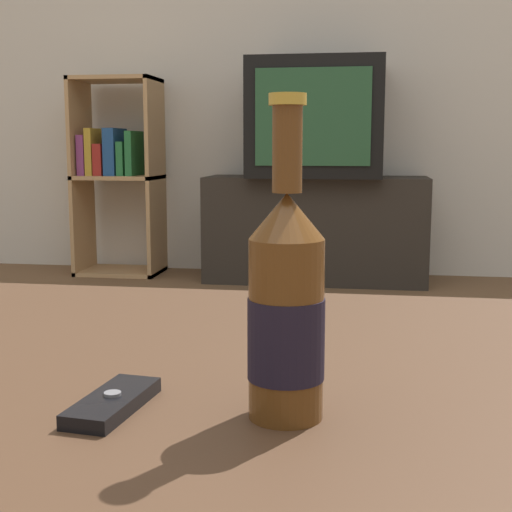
% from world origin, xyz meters
% --- Properties ---
extents(back_wall, '(8.00, 0.05, 2.60)m').
position_xyz_m(back_wall, '(0.00, 3.02, 1.30)').
color(back_wall, beige).
rests_on(back_wall, ground_plane).
extents(coffee_table, '(1.19, 0.88, 0.42)m').
position_xyz_m(coffee_table, '(0.00, 0.00, 0.37)').
color(coffee_table, '#422B1C').
rests_on(coffee_table, ground_plane).
extents(tv_stand, '(1.07, 0.38, 0.51)m').
position_xyz_m(tv_stand, '(-0.09, 2.76, 0.26)').
color(tv_stand, '#28231E').
rests_on(tv_stand, ground_plane).
extents(television, '(0.63, 0.56, 0.55)m').
position_xyz_m(television, '(-0.09, 2.76, 0.79)').
color(television, black).
rests_on(television, tv_stand).
extents(bookshelf, '(0.42, 0.30, 1.01)m').
position_xyz_m(bookshelf, '(-1.13, 2.81, 0.54)').
color(bookshelf, tan).
rests_on(bookshelf, ground_plane).
extents(beer_bottle, '(0.07, 0.07, 0.29)m').
position_xyz_m(beer_bottle, '(0.09, -0.12, 0.52)').
color(beer_bottle, '#563314').
rests_on(beer_bottle, coffee_table).
extents(cell_phone, '(0.06, 0.12, 0.02)m').
position_xyz_m(cell_phone, '(-0.07, -0.12, 0.43)').
color(cell_phone, black).
rests_on(cell_phone, coffee_table).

